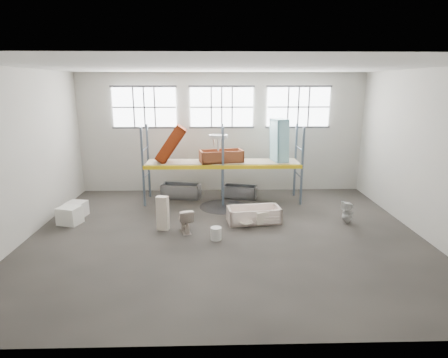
{
  "coord_description": "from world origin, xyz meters",
  "views": [
    {
      "loc": [
        -0.33,
        -10.67,
        4.55
      ],
      "look_at": [
        0.0,
        1.5,
        1.4
      ],
      "focal_mm": 29.67,
      "sensor_mm": 36.0,
      "label": 1
    }
  ],
  "objects_px": {
    "toilet_beige": "(185,220)",
    "rust_tub_flat": "(221,156)",
    "steel_tub_left": "(181,191)",
    "steel_tub_right": "(240,191)",
    "cistern_tall": "(163,213)",
    "bucket": "(216,233)",
    "bathtub_beige": "(254,215)",
    "toilet_white": "(347,212)",
    "blue_tub_upright": "(279,141)",
    "carton_near": "(70,215)"
  },
  "relations": [
    {
      "from": "blue_tub_upright",
      "to": "rust_tub_flat",
      "type": "bearing_deg",
      "value": -177.72
    },
    {
      "from": "steel_tub_left",
      "to": "blue_tub_upright",
      "type": "xyz_separation_m",
      "value": [
        3.9,
        -0.44,
        2.11
      ]
    },
    {
      "from": "cistern_tall",
      "to": "bucket",
      "type": "distance_m",
      "value": 1.92
    },
    {
      "from": "toilet_white",
      "to": "steel_tub_left",
      "type": "distance_m",
      "value": 6.57
    },
    {
      "from": "toilet_white",
      "to": "carton_near",
      "type": "distance_m",
      "value": 9.28
    },
    {
      "from": "cistern_tall",
      "to": "carton_near",
      "type": "relative_size",
      "value": 1.63
    },
    {
      "from": "bucket",
      "to": "steel_tub_right",
      "type": "bearing_deg",
      "value": 76.65
    },
    {
      "from": "rust_tub_flat",
      "to": "steel_tub_right",
      "type": "bearing_deg",
      "value": 30.82
    },
    {
      "from": "bathtub_beige",
      "to": "blue_tub_upright",
      "type": "distance_m",
      "value": 3.46
    },
    {
      "from": "steel_tub_right",
      "to": "carton_near",
      "type": "relative_size",
      "value": 2.0
    },
    {
      "from": "toilet_beige",
      "to": "steel_tub_right",
      "type": "relative_size",
      "value": 0.57
    },
    {
      "from": "steel_tub_right",
      "to": "carton_near",
      "type": "bearing_deg",
      "value": -154.55
    },
    {
      "from": "toilet_white",
      "to": "steel_tub_left",
      "type": "xyz_separation_m",
      "value": [
        -5.81,
        3.06,
        -0.09
      ]
    },
    {
      "from": "cistern_tall",
      "to": "rust_tub_flat",
      "type": "xyz_separation_m",
      "value": [
        1.92,
        2.94,
        1.27
      ]
    },
    {
      "from": "steel_tub_left",
      "to": "steel_tub_right",
      "type": "height_order",
      "value": "steel_tub_left"
    },
    {
      "from": "blue_tub_upright",
      "to": "bucket",
      "type": "distance_m",
      "value": 5.1
    },
    {
      "from": "bathtub_beige",
      "to": "steel_tub_left",
      "type": "height_order",
      "value": "steel_tub_left"
    },
    {
      "from": "bathtub_beige",
      "to": "rust_tub_flat",
      "type": "distance_m",
      "value": 3.01
    },
    {
      "from": "steel_tub_left",
      "to": "steel_tub_right",
      "type": "distance_m",
      "value": 2.41
    },
    {
      "from": "bucket",
      "to": "toilet_white",
      "type": "bearing_deg",
      "value": 15.77
    },
    {
      "from": "bathtub_beige",
      "to": "cistern_tall",
      "type": "xyz_separation_m",
      "value": [
        -2.97,
        -0.59,
        0.3
      ]
    },
    {
      "from": "carton_near",
      "to": "steel_tub_right",
      "type": "bearing_deg",
      "value": 25.45
    },
    {
      "from": "bathtub_beige",
      "to": "steel_tub_left",
      "type": "distance_m",
      "value": 3.94
    },
    {
      "from": "cistern_tall",
      "to": "steel_tub_left",
      "type": "relative_size",
      "value": 0.71
    },
    {
      "from": "bathtub_beige",
      "to": "blue_tub_upright",
      "type": "xyz_separation_m",
      "value": [
        1.21,
        2.44,
        2.14
      ]
    },
    {
      "from": "blue_tub_upright",
      "to": "carton_near",
      "type": "height_order",
      "value": "blue_tub_upright"
    },
    {
      "from": "cistern_tall",
      "to": "toilet_white",
      "type": "bearing_deg",
      "value": 16.93
    },
    {
      "from": "steel_tub_left",
      "to": "rust_tub_flat",
      "type": "relative_size",
      "value": 0.94
    },
    {
      "from": "toilet_white",
      "to": "blue_tub_upright",
      "type": "height_order",
      "value": "blue_tub_upright"
    },
    {
      "from": "rust_tub_flat",
      "to": "carton_near",
      "type": "distance_m",
      "value": 5.82
    },
    {
      "from": "bucket",
      "to": "bathtub_beige",
      "type": "bearing_deg",
      "value": 47.94
    },
    {
      "from": "steel_tub_right",
      "to": "carton_near",
      "type": "height_order",
      "value": "carton_near"
    },
    {
      "from": "steel_tub_left",
      "to": "steel_tub_right",
      "type": "xyz_separation_m",
      "value": [
        2.41,
        -0.07,
        -0.03
      ]
    },
    {
      "from": "steel_tub_right",
      "to": "rust_tub_flat",
      "type": "relative_size",
      "value": 0.83
    },
    {
      "from": "toilet_beige",
      "to": "toilet_white",
      "type": "height_order",
      "value": "toilet_beige"
    },
    {
      "from": "carton_near",
      "to": "toilet_beige",
      "type": "bearing_deg",
      "value": -11.56
    },
    {
      "from": "rust_tub_flat",
      "to": "steel_tub_left",
      "type": "bearing_deg",
      "value": 162.12
    },
    {
      "from": "toilet_white",
      "to": "bucket",
      "type": "xyz_separation_m",
      "value": [
        -4.41,
        -1.24,
        -0.18
      ]
    },
    {
      "from": "toilet_beige",
      "to": "cistern_tall",
      "type": "xyz_separation_m",
      "value": [
        -0.72,
        0.2,
        0.16
      ]
    },
    {
      "from": "bucket",
      "to": "steel_tub_left",
      "type": "bearing_deg",
      "value": 108.08
    },
    {
      "from": "bathtub_beige",
      "to": "carton_near",
      "type": "distance_m",
      "value": 6.15
    },
    {
      "from": "bathtub_beige",
      "to": "blue_tub_upright",
      "type": "bearing_deg",
      "value": 56.56
    },
    {
      "from": "steel_tub_right",
      "to": "blue_tub_upright",
      "type": "bearing_deg",
      "value": -13.94
    },
    {
      "from": "toilet_beige",
      "to": "steel_tub_left",
      "type": "distance_m",
      "value": 3.69
    },
    {
      "from": "toilet_beige",
      "to": "rust_tub_flat",
      "type": "bearing_deg",
      "value": -126.16
    },
    {
      "from": "steel_tub_left",
      "to": "bucket",
      "type": "bearing_deg",
      "value": -71.92
    },
    {
      "from": "rust_tub_flat",
      "to": "blue_tub_upright",
      "type": "height_order",
      "value": "blue_tub_upright"
    },
    {
      "from": "bathtub_beige",
      "to": "carton_near",
      "type": "bearing_deg",
      "value": 172.69
    },
    {
      "from": "steel_tub_left",
      "to": "carton_near",
      "type": "distance_m",
      "value": 4.5
    },
    {
      "from": "rust_tub_flat",
      "to": "blue_tub_upright",
      "type": "distance_m",
      "value": 2.33
    }
  ]
}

